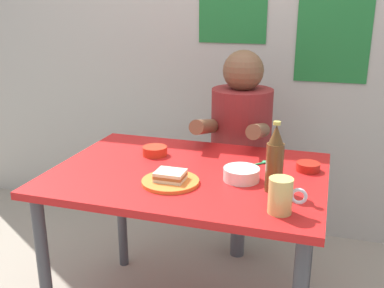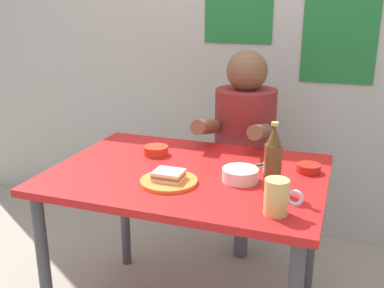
# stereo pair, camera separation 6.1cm
# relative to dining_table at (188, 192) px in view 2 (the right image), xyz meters

# --- Properties ---
(wall_back) EXTENTS (4.40, 0.09, 2.60)m
(wall_back) POSITION_rel_dining_table_xyz_m (0.00, 1.05, 0.65)
(wall_back) COLOR #ADA89E
(wall_back) RESTS_ON ground
(dining_table) EXTENTS (1.10, 0.80, 0.74)m
(dining_table) POSITION_rel_dining_table_xyz_m (0.00, 0.00, 0.00)
(dining_table) COLOR red
(dining_table) RESTS_ON ground
(stool) EXTENTS (0.34, 0.34, 0.45)m
(stool) POSITION_rel_dining_table_xyz_m (0.09, 0.63, -0.30)
(stool) COLOR #4C4C51
(stool) RESTS_ON ground
(person_seated) EXTENTS (0.33, 0.56, 0.72)m
(person_seated) POSITION_rel_dining_table_xyz_m (0.09, 0.62, 0.12)
(person_seated) COLOR maroon
(person_seated) RESTS_ON stool
(plate_orange) EXTENTS (0.22, 0.22, 0.01)m
(plate_orange) POSITION_rel_dining_table_xyz_m (-0.02, -0.15, 0.10)
(plate_orange) COLOR orange
(plate_orange) RESTS_ON dining_table
(sandwich) EXTENTS (0.11, 0.09, 0.04)m
(sandwich) POSITION_rel_dining_table_xyz_m (-0.02, -0.15, 0.13)
(sandwich) COLOR beige
(sandwich) RESTS_ON plate_orange
(beer_mug) EXTENTS (0.13, 0.08, 0.12)m
(beer_mug) POSITION_rel_dining_table_xyz_m (0.40, -0.27, 0.15)
(beer_mug) COLOR #D1BC66
(beer_mug) RESTS_ON dining_table
(beer_bottle) EXTENTS (0.06, 0.06, 0.26)m
(beer_bottle) POSITION_rel_dining_table_xyz_m (0.36, -0.10, 0.21)
(beer_bottle) COLOR #593819
(beer_bottle) RESTS_ON dining_table
(sambal_bowl_red) EXTENTS (0.10, 0.10, 0.03)m
(sambal_bowl_red) POSITION_rel_dining_table_xyz_m (0.47, 0.15, 0.11)
(sambal_bowl_red) COLOR #B21E14
(sambal_bowl_red) RESTS_ON dining_table
(sauce_bowl_chili) EXTENTS (0.11, 0.11, 0.04)m
(sauce_bowl_chili) POSITION_rel_dining_table_xyz_m (-0.20, 0.14, 0.12)
(sauce_bowl_chili) COLOR red
(sauce_bowl_chili) RESTS_ON dining_table
(rice_bowl_white) EXTENTS (0.14, 0.14, 0.05)m
(rice_bowl_white) POSITION_rel_dining_table_xyz_m (0.23, -0.03, 0.12)
(rice_bowl_white) COLOR silver
(rice_bowl_white) RESTS_ON dining_table
(spoon) EXTENTS (0.10, 0.09, 0.01)m
(spoon) POSITION_rel_dining_table_xyz_m (0.27, 0.17, 0.10)
(spoon) COLOR #26A559
(spoon) RESTS_ON dining_table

